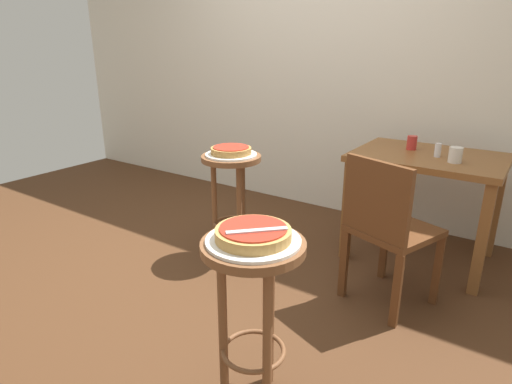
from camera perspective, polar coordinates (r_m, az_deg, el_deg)
ground_plane at (r=2.78m, az=-8.02°, el=-11.26°), size 6.00×6.00×0.00m
back_wall at (r=3.78m, az=9.01°, el=20.42°), size 6.00×0.10×3.00m
stool_foreground at (r=1.65m, az=-0.36°, el=-12.50°), size 0.39×0.39×0.71m
serving_plate_foreground at (r=1.56m, az=-0.37°, el=-6.47°), size 0.35×0.35×0.01m
pizza_foreground at (r=1.55m, az=-0.38°, el=-5.52°), size 0.28×0.28×0.05m
stool_middle at (r=2.83m, az=-3.23°, el=1.21°), size 0.39×0.39×0.71m
serving_plate_middle at (r=2.78m, az=-3.31°, el=4.99°), size 0.33×0.33×0.01m
pizza_middle at (r=2.78m, az=-3.32°, el=5.56°), size 0.26×0.26×0.05m
dining_table at (r=3.01m, az=21.73°, el=2.39°), size 0.91×0.69×0.72m
cup_near_edge at (r=2.82m, az=24.96°, el=4.49°), size 0.08×0.08×0.09m
cup_far_edge at (r=3.07m, az=19.99°, el=6.17°), size 0.06×0.06×0.09m
condiment_shaker at (r=2.92m, az=23.00°, el=5.13°), size 0.04×0.04×0.09m
wooden_chair at (r=2.41m, az=16.99°, el=-4.49°), size 0.51×0.51×0.85m
pizza_server_knife at (r=1.51m, az=0.13°, el=-5.13°), size 0.17×0.17×0.01m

